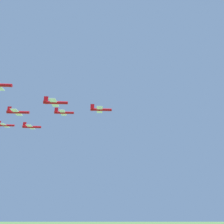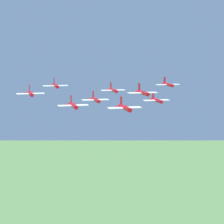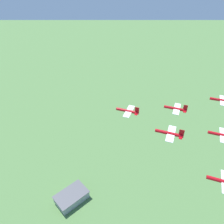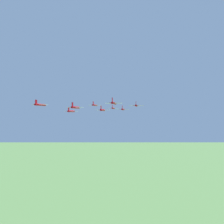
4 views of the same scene
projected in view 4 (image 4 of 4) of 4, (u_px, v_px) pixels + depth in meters
jet_0 at (113, 108)px, 139.20m from camera, size 8.67×8.86×3.06m
jet_1 at (95, 105)px, 124.25m from camera, size 8.67×8.86×3.06m
jet_2 at (123, 109)px, 120.29m from camera, size 8.67×8.86×3.06m
jet_3 at (71, 111)px, 109.29m from camera, size 8.67×8.86×3.06m
jet_4 at (102, 110)px, 105.34m from camera, size 8.67×8.86×3.06m
jet_5 at (136, 106)px, 101.39m from camera, size 8.67×8.86×3.06m
jet_6 at (40, 105)px, 94.35m from camera, size 8.67×8.86×3.06m
jet_7 at (75, 107)px, 90.39m from camera, size 8.67×8.86×3.06m
jet_8 at (114, 103)px, 86.44m from camera, size 8.67×8.86×3.06m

